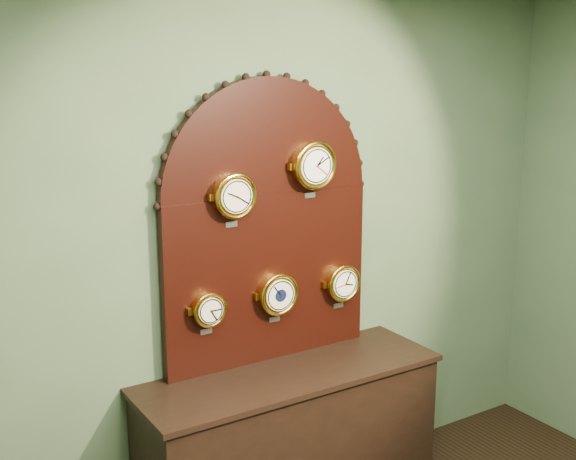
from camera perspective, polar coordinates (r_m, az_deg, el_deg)
wall_back at (r=3.92m, az=-1.95°, el=-1.85°), size 4.00×0.00×4.00m
shop_counter at (r=4.09m, az=0.16°, el=-16.36°), size 1.60×0.50×0.80m
display_board at (r=3.83m, az=-1.60°, el=1.25°), size 1.26×0.06×1.53m
roman_clock at (r=3.64m, az=-4.20°, el=2.67°), size 0.23×0.08×0.28m
arabic_clock at (r=3.86m, az=1.99°, el=5.03°), size 0.26×0.08×0.31m
hygrometer at (r=3.71m, az=-6.18°, el=-6.11°), size 0.18×0.08×0.23m
barometer at (r=3.89m, az=-0.81°, el=-4.96°), size 0.23×0.08×0.28m
tide_clock at (r=4.12m, az=4.21°, el=-4.08°), size 0.21×0.08×0.26m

